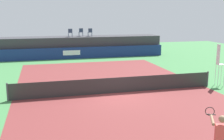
# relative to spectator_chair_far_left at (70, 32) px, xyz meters

# --- Properties ---
(ground_plane) EXTENTS (48.00, 48.00, 0.00)m
(ground_plane) POSITION_rel_spectator_chair_far_left_xyz_m (1.12, -11.96, -2.69)
(ground_plane) COLOR #3D7A42
(court_inner) EXTENTS (12.00, 22.00, 0.00)m
(court_inner) POSITION_rel_spectator_chair_far_left_xyz_m (1.12, -14.96, -2.69)
(court_inner) COLOR maroon
(court_inner) RESTS_ON ground
(sponsor_wall) EXTENTS (18.00, 0.22, 1.20)m
(sponsor_wall) POSITION_rel_spectator_chair_far_left_xyz_m (1.12, -1.46, -2.09)
(sponsor_wall) COLOR navy
(sponsor_wall) RESTS_ON ground
(spectator_platform) EXTENTS (18.00, 2.80, 2.20)m
(spectator_platform) POSITION_rel_spectator_chair_far_left_xyz_m (1.12, 0.34, -1.59)
(spectator_platform) COLOR #38383D
(spectator_platform) RESTS_ON ground
(spectator_chair_far_left) EXTENTS (0.46, 0.46, 0.89)m
(spectator_chair_far_left) POSITION_rel_spectator_chair_far_left_xyz_m (0.00, 0.00, 0.00)
(spectator_chair_far_left) COLOR #2D3D56
(spectator_chair_far_left) RESTS_ON spectator_platform
(spectator_chair_left) EXTENTS (0.46, 0.46, 0.89)m
(spectator_chair_left) POSITION_rel_spectator_chair_far_left_xyz_m (1.25, 0.53, 0.00)
(spectator_chair_left) COLOR #2D3D56
(spectator_chair_left) RESTS_ON spectator_platform
(spectator_chair_center) EXTENTS (0.45, 0.45, 0.89)m
(spectator_chair_center) POSITION_rel_spectator_chair_far_left_xyz_m (2.21, 0.11, 0.00)
(spectator_chair_center) COLOR #2D3D56
(spectator_chair_center) RESTS_ON spectator_platform
(umpire_chair) EXTENTS (0.51, 0.51, 2.76)m
(umpire_chair) POSITION_rel_spectator_chair_far_left_xyz_m (8.11, -14.94, -1.11)
(umpire_chair) COLOR white
(umpire_chair) RESTS_ON ground
(tennis_net) EXTENTS (12.40, 0.02, 0.95)m
(tennis_net) POSITION_rel_spectator_chair_far_left_xyz_m (1.12, -14.96, -2.22)
(tennis_net) COLOR #2D2D2D
(tennis_net) RESTS_ON ground
(net_post_near) EXTENTS (0.10, 0.10, 1.00)m
(net_post_near) POSITION_rel_spectator_chair_far_left_xyz_m (-5.08, -14.96, -2.19)
(net_post_near) COLOR #4C4C51
(net_post_near) RESTS_ON ground
(net_post_far) EXTENTS (0.10, 0.10, 1.00)m
(net_post_far) POSITION_rel_spectator_chair_far_left_xyz_m (7.32, -14.96, -2.19)
(net_post_far) COLOR #4C4C51
(net_post_far) RESTS_ON ground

